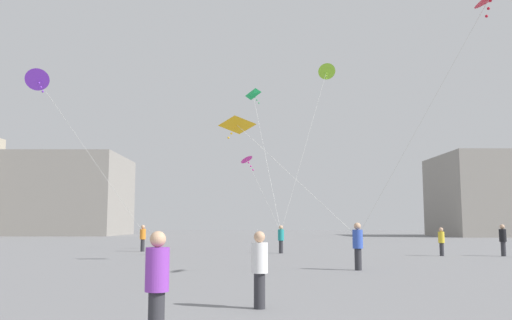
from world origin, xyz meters
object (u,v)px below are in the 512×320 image
object	(u,v)px
person_in_teal	(281,238)
kite_amber_delta	(238,126)
kite_emerald_delta	(253,97)
person_in_black	(503,239)
kite_lime_diamond	(326,72)
person_in_blue	(358,244)
building_right_hall	(508,196)
person_in_orange	(143,237)
person_in_purple	(157,281)
building_centre_hall	(43,196)
person_in_yellow	(441,240)
kite_violet_diamond	(39,82)
kite_magenta_diamond	(247,161)
person_in_white	(259,266)

from	to	relation	value
person_in_teal	kite_amber_delta	xyz separation A→B (m)	(-2.02, -8.27, 5.50)
kite_emerald_delta	person_in_black	bearing A→B (deg)	-22.30
person_in_teal	kite_lime_diamond	bearing A→B (deg)	-72.53
person_in_blue	building_right_hall	xyz separation A→B (m)	(30.66, 58.85, 4.93)
person_in_black	person_in_teal	size ratio (longest dim) A/B	1.03
kite_lime_diamond	person_in_orange	bearing A→B (deg)	179.64
person_in_purple	kite_emerald_delta	xyz separation A→B (m)	(0.09, 28.49, 9.76)
person_in_purple	person_in_teal	distance (m)	25.12
kite_lime_diamond	building_centre_hall	world-z (taller)	building_centre_hall
person_in_orange	person_in_black	size ratio (longest dim) A/B	0.98
person_in_yellow	kite_violet_diamond	bearing A→B (deg)	47.95
kite_magenta_diamond	kite_lime_diamond	distance (m)	10.00
kite_emerald_delta	building_centre_hall	bearing A→B (deg)	127.28
kite_magenta_diamond	kite_emerald_delta	size ratio (longest dim) A/B	0.44
kite_lime_diamond	person_in_blue	bearing A→B (deg)	-90.49
person_in_teal	kite_magenta_diamond	size ratio (longest dim) A/B	0.39
person_in_black	person_in_blue	size ratio (longest dim) A/B	0.96
person_in_teal	kite_emerald_delta	size ratio (longest dim) A/B	0.17
person_in_blue	building_right_hall	bearing A→B (deg)	132.52
person_in_purple	kite_emerald_delta	bearing A→B (deg)	144.16
person_in_white	kite_amber_delta	distance (m)	14.56
kite_magenta_diamond	kite_violet_diamond	world-z (taller)	kite_violet_diamond
person_in_purple	kite_lime_diamond	distance (m)	29.34
person_in_orange	kite_violet_diamond	bearing A→B (deg)	-42.02
kite_lime_diamond	kite_emerald_delta	bearing A→B (deg)	160.58
person_in_black	building_right_hall	distance (m)	53.92
person_in_teal	kite_magenta_diamond	world-z (taller)	kite_magenta_diamond
person_in_blue	kite_violet_diamond	xyz separation A→B (m)	(-13.90, 1.66, 7.16)
building_centre_hall	person_in_white	bearing A→B (deg)	-62.60
person_in_yellow	kite_violet_diamond	world-z (taller)	kite_violet_diamond
kite_emerald_delta	building_centre_hall	world-z (taller)	building_centre_hall
kite_amber_delta	building_right_hall	size ratio (longest dim) A/B	0.28
person_in_purple	person_in_teal	size ratio (longest dim) A/B	0.99
person_in_white	person_in_purple	bearing A→B (deg)	-82.17
kite_amber_delta	person_in_white	bearing A→B (deg)	-83.56
kite_magenta_diamond	building_centre_hall	bearing A→B (deg)	123.43
person_in_black	building_centre_hall	bearing A→B (deg)	168.43
building_right_hall	kite_emerald_delta	bearing A→B (deg)	-129.27
person_in_black	kite_violet_diamond	distance (m)	25.69
person_in_purple	kite_magenta_diamond	size ratio (longest dim) A/B	0.38
person_in_yellow	kite_violet_diamond	size ratio (longest dim) A/B	0.13
person_in_blue	kite_magenta_diamond	distance (m)	10.32
person_in_purple	person_in_orange	bearing A→B (deg)	159.22
person_in_yellow	kite_emerald_delta	bearing A→B (deg)	-1.49
building_right_hall	building_centre_hall	bearing A→B (deg)	176.46
kite_magenta_diamond	kite_emerald_delta	world-z (taller)	kite_emerald_delta
kite_magenta_diamond	kite_emerald_delta	bearing A→B (deg)	90.11
person_in_white	kite_amber_delta	world-z (taller)	kite_amber_delta
person_in_blue	kite_lime_diamond	size ratio (longest dim) A/B	0.17
person_in_black	kite_magenta_diamond	bearing A→B (deg)	-139.10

